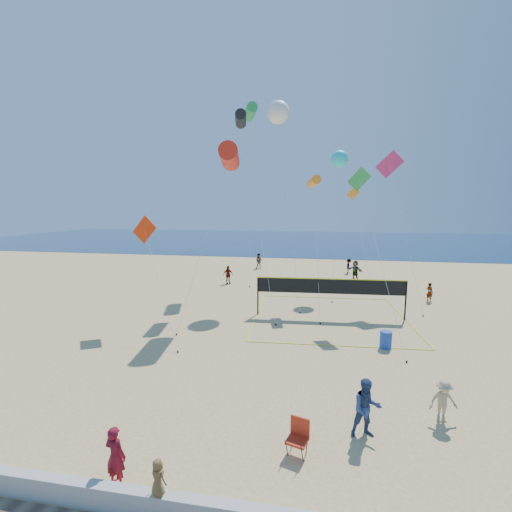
% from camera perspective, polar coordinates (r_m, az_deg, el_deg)
% --- Properties ---
extents(ground, '(120.00, 120.00, 0.00)m').
position_cam_1_polar(ground, '(11.95, 3.37, -28.48)').
color(ground, '#D8BD7A').
rests_on(ground, ground).
extents(ocean, '(140.00, 50.00, 0.03)m').
position_cam_1_polar(ocean, '(71.88, 8.95, 2.57)').
color(ocean, navy).
rests_on(ocean, ground).
extents(woman, '(0.65, 0.49, 1.63)m').
position_cam_1_polar(woman, '(10.77, -22.38, -28.46)').
color(woman, maroon).
rests_on(woman, ground).
extents(toddler, '(0.50, 0.42, 0.87)m').
position_cam_1_polar(toddler, '(9.56, -16.02, -31.90)').
color(toddler, brown).
rests_on(toddler, seawall).
extents(bystander_a, '(1.03, 0.86, 1.88)m').
position_cam_1_polar(bystander_a, '(12.11, 17.95, -23.00)').
color(bystander_a, navy).
rests_on(bystander_a, ground).
extents(bystander_b, '(1.02, 0.69, 1.45)m').
position_cam_1_polar(bystander_b, '(13.85, 28.77, -20.43)').
color(bystander_b, tan).
rests_on(bystander_b, ground).
extents(far_person_0, '(1.04, 0.92, 1.69)m').
position_cam_1_polar(far_person_0, '(31.71, -4.70, -3.15)').
color(far_person_0, gray).
rests_on(far_person_0, ground).
extents(far_person_1, '(1.72, 1.63, 1.94)m').
position_cam_1_polar(far_person_1, '(34.34, 16.19, -2.35)').
color(far_person_1, gray).
rests_on(far_person_1, ground).
extents(far_person_2, '(0.58, 0.63, 1.44)m').
position_cam_1_polar(far_person_2, '(28.97, 26.96, -5.40)').
color(far_person_2, gray).
rests_on(far_person_2, ground).
extents(far_person_3, '(0.93, 0.77, 1.76)m').
position_cam_1_polar(far_person_3, '(39.18, 0.51, -0.85)').
color(far_person_3, gray).
rests_on(far_person_3, ground).
extents(far_person_4, '(0.58, 1.00, 1.54)m').
position_cam_1_polar(far_person_4, '(37.80, 15.21, -1.66)').
color(far_person_4, gray).
rests_on(far_person_4, ground).
extents(camp_chair, '(0.70, 0.82, 1.19)m').
position_cam_1_polar(camp_chair, '(11.24, 7.09, -27.42)').
color(camp_chair, '#B32A14').
rests_on(camp_chair, ground).
extents(trash_barrel, '(0.59, 0.59, 0.88)m').
position_cam_1_polar(trash_barrel, '(19.04, 20.82, -12.89)').
color(trash_barrel, '#1945A7').
rests_on(trash_barrel, ground).
extents(volleyball_net, '(10.06, 9.92, 2.56)m').
position_cam_1_polar(volleyball_net, '(22.59, 12.27, -5.65)').
color(volleyball_net, black).
rests_on(volleyball_net, ground).
extents(kite_0, '(2.87, 6.23, 11.06)m').
position_cam_1_polar(kite_0, '(22.78, -4.44, 16.18)').
color(kite_0, red).
rests_on(kite_0, ground).
extents(kite_1, '(4.32, 8.33, 14.34)m').
position_cam_1_polar(kite_1, '(28.38, -2.55, 21.82)').
color(kite_1, black).
rests_on(kite_1, ground).
extents(kite_2, '(1.18, 6.55, 9.37)m').
position_cam_1_polar(kite_2, '(26.12, 9.65, 12.10)').
color(kite_2, orange).
rests_on(kite_2, ground).
extents(kite_3, '(4.49, 4.24, 6.62)m').
position_cam_1_polar(kite_3, '(21.43, -17.91, 3.51)').
color(kite_3, red).
rests_on(kite_3, ground).
extents(kite_4, '(2.37, 7.67, 9.63)m').
position_cam_1_polar(kite_4, '(22.81, 17.15, 10.78)').
color(kite_4, green).
rests_on(kite_4, ground).
extents(kite_5, '(2.80, 4.63, 11.23)m').
position_cam_1_polar(kite_5, '(27.92, 21.55, 13.24)').
color(kite_5, '#C42B65').
rests_on(kite_5, ground).
extents(kite_6, '(3.27, 7.30, 15.51)m').
position_cam_1_polar(kite_6, '(29.82, 3.70, 22.78)').
color(kite_6, white).
rests_on(kite_6, ground).
extents(kite_7, '(1.74, 6.12, 11.81)m').
position_cam_1_polar(kite_7, '(30.83, 13.75, 15.45)').
color(kite_7, '#22D2E9').
rests_on(kite_7, ground).
extents(kite_8, '(1.73, 4.30, 16.27)m').
position_cam_1_polar(kite_8, '(33.78, -0.96, 22.87)').
color(kite_8, green).
rests_on(kite_8, ground).
extents(kite_9, '(1.88, 6.67, 9.08)m').
position_cam_1_polar(kite_9, '(34.75, 16.09, 9.01)').
color(kite_9, orange).
rests_on(kite_9, ground).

